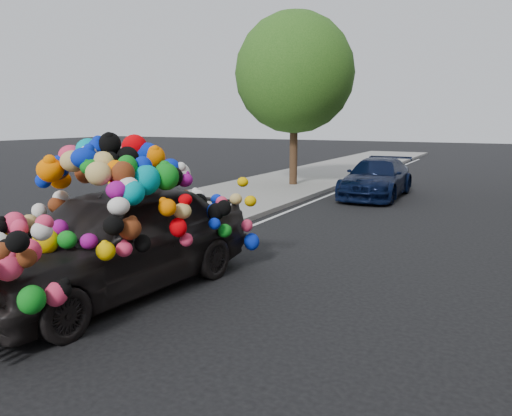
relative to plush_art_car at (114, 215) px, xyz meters
The scene contains 6 objects.
ground 2.74m from the plush_art_car, 49.27° to the left, with size 100.00×100.00×0.00m, color black.
sidewalk 3.44m from the plush_art_car, 144.61° to the left, with size 4.00×60.00×0.12m, color gray.
kerb 2.28m from the plush_art_car, 110.75° to the left, with size 0.15×60.00×0.13m, color gray.
tree_near_sidewalk 11.96m from the plush_art_car, 100.77° to the left, with size 4.20×4.20×6.13m.
plush_art_car is the anchor object (origin of this frame).
navy_sedan 10.59m from the plush_art_car, 84.19° to the left, with size 1.70×4.17×1.21m, color black.
Camera 1 is at (3.29, -7.04, 2.43)m, focal length 35.00 mm.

